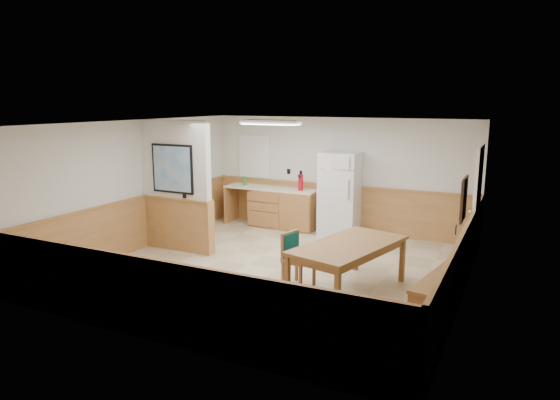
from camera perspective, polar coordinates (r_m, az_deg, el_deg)
The scene contains 20 objects.
ground at distance 8.66m, azimuth -0.31°, elevation -7.94°, with size 6.00×6.00×0.00m, color beige.
ceiling at distance 8.18m, azimuth -0.32°, elevation 8.82°, with size 6.00×6.00×0.02m, color white.
back_wall at distance 11.06m, azimuth 6.67°, elevation 2.88°, with size 6.00×0.02×2.50m, color silver.
right_wall at distance 7.51m, azimuth 20.61°, elevation -1.76°, with size 0.02×6.00×2.50m, color silver.
left_wall at distance 10.02m, azimuth -15.85°, elevation 1.65°, with size 0.02×6.00×2.50m, color silver.
wainscot_back at distance 11.17m, azimuth 6.54°, elevation -0.94°, with size 6.00×0.04×1.00m, color #BC854B.
wainscot_right at distance 7.71m, azimuth 20.08°, elevation -7.19°, with size 0.04×6.00×1.00m, color #BC854B.
wainscot_left at distance 10.15m, azimuth -15.54°, elevation -2.53°, with size 0.04×6.00×1.00m, color #BC854B.
partition_wall at distance 9.69m, azimuth -11.78°, elevation 1.42°, with size 1.50×0.20×2.50m.
kitchen_counter at distance 11.37m, azimuth 0.29°, elevation -0.85°, with size 2.20×0.61×1.00m.
exterior_door at distance 9.41m, azimuth 21.53°, elevation -0.54°, with size 0.07×1.02×2.15m.
kitchen_window at distance 11.86m, azimuth -2.96°, elevation 4.97°, with size 0.80×0.04×1.00m.
wall_painting at distance 7.17m, azimuth 20.26°, elevation 0.11°, with size 0.04×0.50×0.60m.
fluorescent_fixture at distance 9.71m, azimuth -1.12°, elevation 8.89°, with size 1.20×0.30×0.09m.
refrigerator at distance 10.71m, azimuth 6.85°, elevation 0.68°, with size 0.81×0.73×1.79m.
dining_table at distance 7.59m, azimuth 7.83°, elevation -5.60°, with size 1.43×2.14×0.75m.
dining_bench at distance 7.38m, azimuth 17.60°, elevation -9.19°, with size 0.58×1.50×0.45m.
dining_chair at distance 7.84m, azimuth 1.67°, elevation -6.22°, with size 0.63×0.50×0.85m.
fire_extinguisher at distance 11.02m, azimuth 2.38°, elevation 2.09°, with size 0.14×0.14×0.44m.
soap_bottle at distance 11.70m, azimuth -4.11°, elevation 2.20°, with size 0.07×0.07×0.22m, color #1B952A.
Camera 1 is at (3.66, -7.31, 2.85)m, focal length 32.00 mm.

